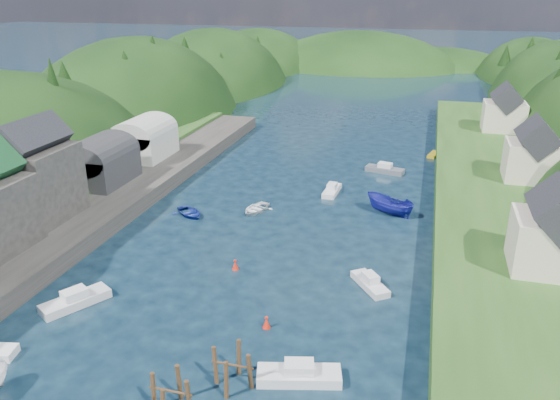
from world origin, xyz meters
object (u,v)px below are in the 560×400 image
(channel_buoy_near, at_px, (266,323))
(channel_buoy_far, at_px, (235,265))
(piling_cluster_far, at_px, (233,371))
(piling_cluster_near, at_px, (171,398))

(channel_buoy_near, xyz_separation_m, channel_buoy_far, (-5.86, 8.73, 0.00))
(channel_buoy_far, bearing_deg, channel_buoy_near, -56.11)
(piling_cluster_far, relative_size, channel_buoy_near, 3.18)
(piling_cluster_far, bearing_deg, piling_cluster_near, -130.56)
(channel_buoy_near, distance_m, channel_buoy_far, 10.51)
(piling_cluster_near, xyz_separation_m, piling_cluster_far, (3.01, 3.52, 0.03))
(piling_cluster_near, bearing_deg, channel_buoy_near, 73.10)
(piling_cluster_far, relative_size, channel_buoy_far, 3.18)
(piling_cluster_near, relative_size, channel_buoy_far, 3.13)
(piling_cluster_far, height_order, channel_buoy_far, piling_cluster_far)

